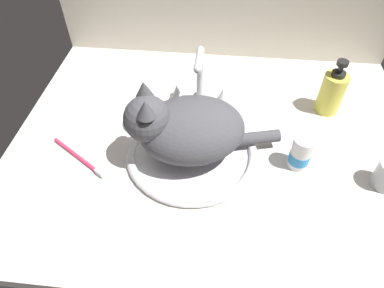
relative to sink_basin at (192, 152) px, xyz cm
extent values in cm
cube|color=silver|center=(5.58, 5.55, -2.43)|extent=(108.38, 83.62, 3.00)
cube|color=beige|center=(5.58, 48.56, 11.14)|extent=(108.38, 2.40, 30.15)
torus|color=white|center=(0.00, 0.00, 0.14)|extent=(33.51, 33.51, 2.16)
cylinder|color=white|center=(0.00, 0.00, -0.63)|extent=(30.28, 30.28, 0.60)
cylinder|color=silver|center=(0.00, 21.78, 0.10)|extent=(4.00, 4.00, 2.07)
cylinder|color=silver|center=(0.00, 21.78, 8.73)|extent=(2.00, 2.00, 15.20)
sphere|color=silver|center=(0.00, 21.78, 16.33)|extent=(2.20, 2.20, 2.20)
cylinder|color=silver|center=(0.00, 17.37, 16.33)|extent=(2.00, 8.82, 2.00)
sphere|color=silver|center=(0.00, 12.96, 16.33)|extent=(2.10, 2.10, 2.10)
cylinder|color=silver|center=(-6.83, 21.78, -0.13)|extent=(3.20, 3.20, 1.60)
cone|color=silver|center=(-6.83, 21.78, 2.53)|extent=(2.88, 2.88, 3.73)
cylinder|color=silver|center=(6.83, 21.78, -0.13)|extent=(3.20, 3.20, 1.60)
cone|color=silver|center=(6.83, 21.78, 2.53)|extent=(2.88, 2.88, 3.73)
ellipsoid|color=#4C4C51|center=(0.00, 0.00, 8.14)|extent=(29.65, 25.52, 13.84)
sphere|color=#4C4C51|center=(-9.90, -2.52, 12.94)|extent=(10.96, 10.96, 10.96)
cone|color=#4C4C51|center=(-9.09, -5.71, 18.83)|extent=(4.16, 4.16, 4.11)
cone|color=#4C4C51|center=(-10.71, 0.67, 18.83)|extent=(4.16, 4.16, 4.11)
ellipsoid|color=silver|center=(-13.89, -3.53, 11.84)|extent=(4.32, 5.27, 3.51)
ellipsoid|color=silver|center=(-8.67, -2.20, 7.45)|extent=(9.62, 12.34, 7.61)
cylinder|color=#4C4C51|center=(15.30, 3.89, 2.82)|extent=(14.05, 6.48, 3.20)
cylinder|color=#E5DB4C|center=(37.21, 21.69, 5.03)|extent=(6.74, 6.74, 11.93)
cylinder|color=black|center=(37.21, 21.69, 11.59)|extent=(3.71, 3.71, 1.20)
cylinder|color=black|center=(37.21, 21.69, 13.30)|extent=(1.35, 1.35, 2.21)
cylinder|color=black|center=(37.21, 21.69, 15.00)|extent=(3.03, 3.03, 1.20)
cylinder|color=white|center=(26.59, -0.62, 2.67)|extent=(4.96, 4.96, 7.22)
cylinder|color=#338CD1|center=(26.59, -0.62, 2.10)|extent=(5.10, 5.10, 2.89)
cylinder|color=white|center=(26.59, -0.62, 7.29)|extent=(5.20, 5.20, 2.02)
cylinder|color=#D83359|center=(-29.76, -3.64, -0.43)|extent=(14.66, 10.17, 1.00)
cube|color=white|center=(-21.62, -9.02, 0.17)|extent=(2.83, 2.44, 1.20)
camera|label=1|loc=(6.08, -57.83, 65.31)|focal=31.86mm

